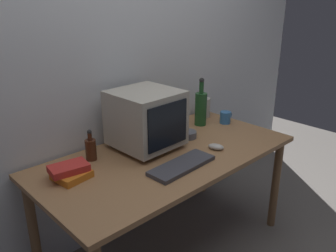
{
  "coord_description": "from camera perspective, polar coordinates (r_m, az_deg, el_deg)",
  "views": [
    {
      "loc": [
        -1.34,
        -1.41,
        1.64
      ],
      "look_at": [
        0.0,
        0.0,
        0.9
      ],
      "focal_mm": 37.44,
      "sensor_mm": 36.0,
      "label": 1
    }
  ],
  "objects": [
    {
      "name": "cd_spindle",
      "position": [
        2.38,
        3.23,
        -1.38
      ],
      "size": [
        0.12,
        0.12,
        0.04
      ],
      "primitive_type": "cylinder",
      "color": "#595B66",
      "rests_on": "desk"
    },
    {
      "name": "back_wall",
      "position": [
        2.34,
        -7.98,
        11.02
      ],
      "size": [
        4.0,
        0.08,
        2.5
      ],
      "primitive_type": "cube",
      "color": "silver",
      "rests_on": "ground"
    },
    {
      "name": "desk",
      "position": [
        2.19,
        0.0,
        -6.39
      ],
      "size": [
        1.62,
        0.8,
        0.72
      ],
      "color": "#9E7047",
      "rests_on": "ground"
    },
    {
      "name": "crt_monitor",
      "position": [
        2.17,
        -3.62,
        1.16
      ],
      "size": [
        0.39,
        0.4,
        0.37
      ],
      "color": "#B2AD9E",
      "rests_on": "desk"
    },
    {
      "name": "book_stack",
      "position": [
        1.93,
        -15.61,
        -7.19
      ],
      "size": [
        0.21,
        0.18,
        0.08
      ],
      "color": "orange",
      "rests_on": "desk"
    },
    {
      "name": "keyboard",
      "position": [
        1.98,
        2.28,
        -6.43
      ],
      "size": [
        0.43,
        0.17,
        0.02
      ],
      "primitive_type": "cube",
      "rotation": [
        0.0,
        0.0,
        0.05
      ],
      "color": "#3F3F47",
      "rests_on": "desk"
    },
    {
      "name": "mug",
      "position": [
        2.67,
        9.34,
        1.4
      ],
      "size": [
        0.12,
        0.08,
        0.09
      ],
      "color": "#3370B2",
      "rests_on": "desk"
    },
    {
      "name": "bottle_short",
      "position": [
        2.1,
        -12.47,
        -3.62
      ],
      "size": [
        0.06,
        0.06,
        0.19
      ],
      "color": "#472314",
      "rests_on": "desk"
    },
    {
      "name": "computer_mouse",
      "position": [
        2.22,
        7.82,
        -3.37
      ],
      "size": [
        0.09,
        0.11,
        0.04
      ],
      "primitive_type": "ellipsoid",
      "rotation": [
        0.0,
        0.0,
        0.36
      ],
      "color": "beige",
      "rests_on": "desk"
    },
    {
      "name": "metal_canister",
      "position": [
        2.79,
        5.98,
        3.02
      ],
      "size": [
        0.09,
        0.09,
        0.15
      ],
      "primitive_type": "cylinder",
      "color": "#B7B2A8",
      "rests_on": "desk"
    },
    {
      "name": "bottle_tall",
      "position": [
        2.59,
        5.36,
        3.02
      ],
      "size": [
        0.09,
        0.09,
        0.36
      ],
      "color": "#1E4C23",
      "rests_on": "desk"
    },
    {
      "name": "ground_plane",
      "position": [
        2.54,
        0.0,
        -19.3
      ],
      "size": [
        6.0,
        6.0,
        0.0
      ],
      "primitive_type": "plane",
      "color": "slate"
    }
  ]
}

